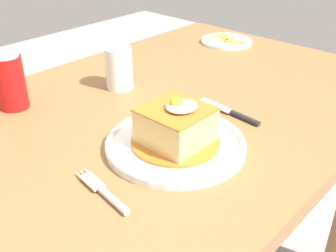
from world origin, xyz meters
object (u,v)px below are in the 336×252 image
at_px(drinking_glass, 119,71).
at_px(side_plate_fries, 226,41).
at_px(main_plate, 176,143).
at_px(fork, 106,194).
at_px(knife, 236,114).
at_px(soda_can, 10,82).

relative_size(drinking_glass, side_plate_fries, 0.62).
bearing_deg(drinking_glass, main_plate, -112.01).
height_order(fork, drinking_glass, drinking_glass).
height_order(knife, soda_can, soda_can).
bearing_deg(main_plate, soda_can, 107.05).
distance_m(fork, knife, 0.37).
distance_m(knife, drinking_glass, 0.32).
bearing_deg(drinking_glass, fork, -134.60).
distance_m(main_plate, knife, 0.19).
xyz_separation_m(fork, knife, (0.37, 0.00, 0.00)).
relative_size(main_plate, side_plate_fries, 1.60).
bearing_deg(drinking_glass, side_plate_fries, 1.73).
distance_m(knife, soda_can, 0.51).
relative_size(main_plate, knife, 1.64).
xyz_separation_m(fork, drinking_glass, (0.31, 0.31, 0.04)).
xyz_separation_m(soda_can, drinking_glass, (0.24, -0.10, -0.02)).
height_order(fork, soda_can, soda_can).
bearing_deg(knife, drinking_glass, 102.20).
distance_m(main_plate, fork, 0.19).
distance_m(fork, soda_can, 0.42).
height_order(soda_can, drinking_glass, soda_can).
relative_size(main_plate, drinking_glass, 2.59).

